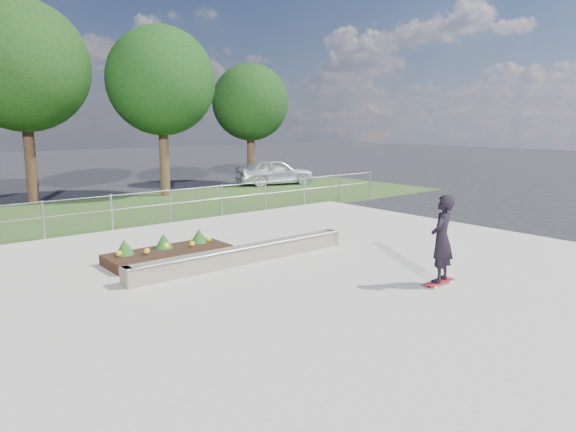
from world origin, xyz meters
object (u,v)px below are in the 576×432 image
at_px(planter_bed, 168,252).
at_px(parked_car, 275,172).
at_px(grind_ledge, 245,254).
at_px(skateboarder, 442,239).

relative_size(planter_bed, parked_car, 0.70).
height_order(grind_ledge, skateboarder, skateboarder).
relative_size(grind_ledge, parked_car, 1.40).
distance_m(planter_bed, parked_car, 16.17).
bearing_deg(skateboarder, planter_bed, 122.17).
bearing_deg(skateboarder, parked_car, 62.76).
height_order(skateboarder, parked_car, skateboarder).
relative_size(grind_ledge, skateboarder, 3.17).
xyz_separation_m(planter_bed, skateboarder, (3.43, -5.46, 0.79)).
bearing_deg(parked_car, planter_bed, 149.42).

